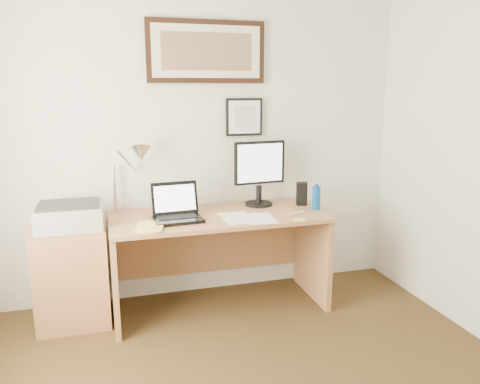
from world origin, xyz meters
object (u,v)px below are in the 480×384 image
object	(u,v)px
laptop	(177,212)
lcd_monitor	(259,170)
book	(137,227)
desk	(216,241)
printer	(70,216)
water_bottle	(316,198)
side_cabinet	(73,276)

from	to	relation	value
laptop	lcd_monitor	distance (m)	0.77
book	desk	bearing A→B (deg)	23.91
desk	lcd_monitor	size ratio (longest dim) A/B	3.08
lcd_monitor	printer	distance (m)	1.46
printer	desk	bearing A→B (deg)	3.83
water_bottle	printer	world-z (taller)	water_bottle
water_bottle	laptop	distance (m)	1.09
lcd_monitor	printer	size ratio (longest dim) A/B	1.18
book	lcd_monitor	distance (m)	1.10
book	laptop	distance (m)	0.33
lcd_monitor	printer	xyz separation A→B (m)	(-1.43, -0.17, -0.22)
desk	book	bearing A→B (deg)	-156.09
water_bottle	lcd_monitor	world-z (taller)	lcd_monitor
lcd_monitor	book	bearing A→B (deg)	-159.45
book	laptop	bearing A→B (deg)	26.44
laptop	lcd_monitor	size ratio (longest dim) A/B	0.68
lcd_monitor	water_bottle	bearing A→B (deg)	-32.13
side_cabinet	printer	xyz separation A→B (m)	(0.02, -0.04, 0.45)
laptop	side_cabinet	bearing A→B (deg)	173.11
water_bottle	laptop	xyz separation A→B (m)	(-1.09, 0.02, -0.03)
book	desk	size ratio (longest dim) A/B	0.15
desk	laptop	world-z (taller)	laptop
water_bottle	book	bearing A→B (deg)	-174.63
water_bottle	laptop	size ratio (longest dim) A/B	0.51
book	lcd_monitor	xyz separation A→B (m)	(1.00, 0.37, 0.28)
laptop	printer	xyz separation A→B (m)	(-0.73, 0.06, 0.01)
book	desk	distance (m)	0.72
water_bottle	desk	size ratio (longest dim) A/B	0.11
side_cabinet	book	distance (m)	0.65
desk	printer	xyz separation A→B (m)	(-1.05, -0.07, 0.30)
book	lcd_monitor	size ratio (longest dim) A/B	0.47
water_bottle	lcd_monitor	distance (m)	0.50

